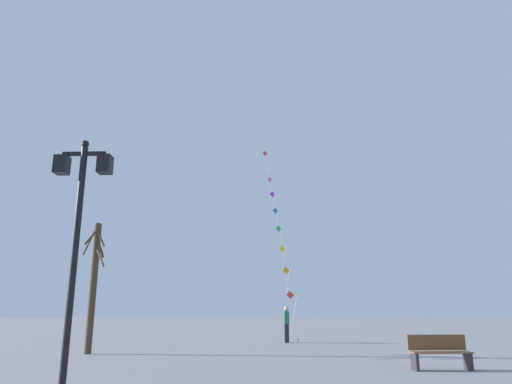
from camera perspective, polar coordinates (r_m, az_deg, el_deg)
The scene contains 6 objects.
ground_plane at distance 22.25m, azimuth 0.33°, elevation -18.27°, with size 160.00×160.00×0.00m, color gray.
twin_lantern_lamp_post at distance 10.45m, azimuth -20.98°, elevation -2.30°, with size 1.23×0.28×5.14m.
kite_train at distance 31.08m, azimuth 2.57°, elevation -3.35°, with size 2.03×11.26×14.14m.
kite_flyer at distance 23.56m, azimuth 3.78°, elevation -15.82°, with size 0.26×0.61×1.71m.
bare_tree at distance 18.58m, azimuth -19.35°, elevation -10.43°, with size 1.46×1.79×4.80m.
park_bench at distance 13.88m, azimuth 21.67°, elevation -17.85°, with size 1.64×0.60×0.89m.
Camera 1 is at (0.69, -2.18, 1.54)m, focal length 32.51 mm.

